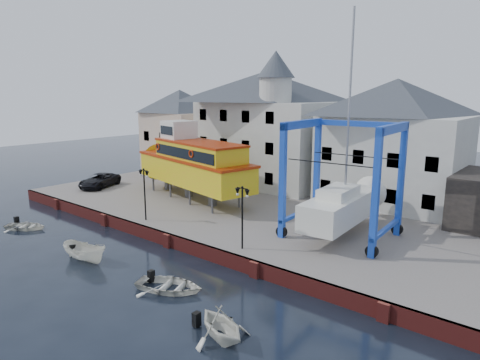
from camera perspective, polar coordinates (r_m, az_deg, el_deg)
The scene contains 15 objects.
ground at distance 31.87m, azimuth -9.57°, elevation -8.82°, with size 140.00×140.00×0.00m, color black.
hardstanding at distance 39.38m, azimuth 2.60°, elevation -3.89°, with size 44.00×22.00×1.00m, color #645E5A.
quay_wall at distance 31.76m, azimuth -9.46°, elevation -7.92°, with size 44.00×0.47×1.00m.
building_pink at distance 55.50m, azimuth -7.93°, elevation 6.52°, with size 8.00×7.00×10.30m.
building_white_main at distance 46.91m, azimuth 3.39°, elevation 7.13°, with size 14.00×8.30×14.00m.
building_white_right at distance 40.96m, azimuth 19.78°, elevation 4.74°, with size 12.00×8.00×11.20m.
lamp_post_left at distance 34.45m, azimuth -12.66°, elevation -0.15°, with size 1.12×0.32×4.20m.
lamp_post_right at distance 27.40m, azimuth 0.31°, elevation -2.91°, with size 1.12×0.32×4.20m.
tour_boat at distance 41.34m, azimuth -6.94°, elevation 2.39°, with size 17.22×7.42×7.30m.
travel_lift at distance 31.65m, azimuth 14.02°, elevation -2.36°, with size 7.60×10.43×15.54m.
van at distance 48.28m, azimuth -18.23°, elevation -0.05°, with size 2.39×5.19×1.44m, color black.
motorboat_a at distance 30.85m, azimuth -19.89°, elevation -10.09°, with size 1.39×3.69×1.42m, color white.
motorboat_b at distance 25.45m, azimuth -9.39°, elevation -14.29°, with size 2.82×3.95×0.82m, color white.
motorboat_c at distance 20.88m, azimuth -2.50°, elevation -20.40°, with size 2.73×3.16×1.67m, color white.
motorboat_d at distance 39.56m, azimuth -26.67°, elevation -5.84°, with size 2.39×3.34×0.69m, color white.
Camera 1 is at (22.80, -19.30, 11.11)m, focal length 32.00 mm.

